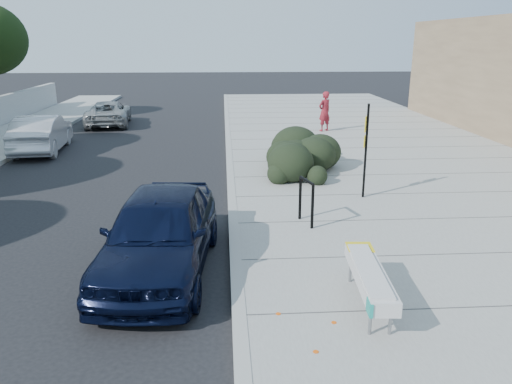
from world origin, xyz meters
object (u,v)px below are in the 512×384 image
Objects in this scene: bench at (369,276)px; sign_post at (366,145)px; pedestrian at (324,111)px; bike_rack at (306,197)px; wagon_silver at (42,133)px; suv_silver at (109,113)px; sedan_navy at (160,232)px.

sign_post is (1.45, 5.60, 0.90)m from bench.
sign_post is 10.09m from pedestrian.
sign_post is at bearing 53.05° from pedestrian.
bench is 3.73m from bike_rack.
wagon_silver is 6.34m from suv_silver.
sign_post reaches higher than sedan_navy.
sign_post is 6.25m from sedan_navy.
bike_rack is 12.25m from pedestrian.
pedestrian is at bearing 85.50° from bench.
sign_post is 0.54× the size of sedan_navy.
bike_rack is 0.24× the size of suv_silver.
bench is at bearing 106.48° from suv_silver.
pedestrian is at bearing 105.72° from sign_post.
suv_silver is (-4.61, 17.12, -0.17)m from sedan_navy.
wagon_silver reaches higher than bike_rack.
bench is 5.86m from sign_post.
bike_rack is at bearing 110.18° from suv_silver.
pedestrian is at bearing 156.12° from suv_silver.
bike_rack is at bearing 129.02° from wagon_silver.
bench is 20.53m from suv_silver.
pedestrian is at bearing 71.96° from sedan_navy.
pedestrian is at bearing 60.97° from bike_rack.
suv_silver reaches higher than bench.
sign_post is 0.57× the size of wagon_silver.
pedestrian is at bearing -171.31° from wagon_silver.
wagon_silver is 12.00m from pedestrian.
bike_rack is 16.99m from suv_silver.
sedan_navy is 15.04m from pedestrian.
bench is 15.68m from wagon_silver.
pedestrian reaches higher than bench.
wagon_silver is at bearing 118.73° from bike_rack.
bench is 0.47× the size of sedan_navy.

